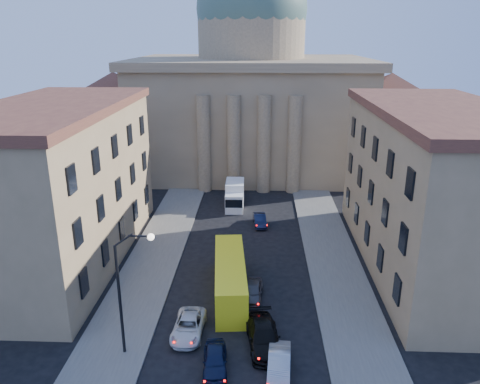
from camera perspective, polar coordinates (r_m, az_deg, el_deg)
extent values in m
cube|color=#5C5854|center=(42.52, -11.52, -10.29)|extent=(5.00, 60.00, 0.15)
cube|color=#5C5854|center=(41.97, 12.08, -10.74)|extent=(5.00, 60.00, 0.15)
cube|color=#7C684C|center=(75.06, 1.33, 9.16)|extent=(34.00, 26.00, 16.00)
cube|color=#7C684C|center=(74.14, 1.38, 15.58)|extent=(35.50, 27.50, 1.20)
cylinder|color=#7C684C|center=(74.03, 1.40, 18.36)|extent=(16.00, 16.00, 8.00)
sphere|color=#4D695C|center=(74.12, 1.43, 21.45)|extent=(16.40, 16.40, 16.40)
cube|color=#7C684C|center=(76.87, -14.68, 6.89)|extent=(13.00, 13.00, 11.00)
cone|color=#512A23|center=(75.77, -15.15, 12.44)|extent=(26.02, 26.02, 4.00)
cube|color=#7C684C|center=(76.12, 17.40, 6.54)|extent=(13.00, 13.00, 11.00)
cone|color=#512A23|center=(75.01, 17.97, 12.13)|extent=(26.02, 26.02, 4.00)
cylinder|color=#7C684C|center=(62.82, -4.43, 5.84)|extent=(1.80, 1.80, 13.00)
cylinder|color=#7C684C|center=(62.48, -0.76, 5.82)|extent=(1.80, 1.80, 13.00)
cylinder|color=#7C684C|center=(62.39, 2.93, 5.78)|extent=(1.80, 1.80, 13.00)
cylinder|color=#7C684C|center=(62.56, 6.61, 5.71)|extent=(1.80, 1.80, 13.00)
cube|color=tan|center=(46.02, -21.25, 0.44)|extent=(11.00, 26.00, 14.00)
cube|color=#512A23|center=(44.45, -22.36, 9.42)|extent=(11.60, 26.60, 0.80)
cube|color=tan|center=(45.00, 22.59, -0.12)|extent=(11.00, 26.00, 14.00)
cube|color=#512A23|center=(43.40, 23.79, 9.04)|extent=(11.60, 26.60, 0.80)
cylinder|color=black|center=(32.01, -14.42, -12.80)|extent=(0.20, 0.20, 8.00)
cylinder|color=black|center=(29.85, -14.07, -5.72)|extent=(1.30, 0.12, 0.96)
cylinder|color=black|center=(29.47, -12.25, -5.27)|extent=(1.30, 0.12, 0.12)
sphere|color=white|center=(29.31, -10.81, -5.41)|extent=(0.44, 0.44, 0.44)
imported|color=black|center=(31.80, -3.07, -19.73)|extent=(1.85, 3.93, 1.30)
imported|color=#9EA1A5|center=(31.59, 4.80, -20.07)|extent=(1.66, 4.09, 1.32)
imported|color=silver|center=(34.88, -6.30, -15.96)|extent=(2.22, 4.63, 1.27)
imported|color=black|center=(33.55, 2.90, -17.17)|extent=(2.83, 5.49, 1.52)
imported|color=#434347|center=(38.72, 1.56, -11.98)|extent=(1.82, 3.99, 1.33)
imported|color=black|center=(52.61, 2.43, -3.43)|extent=(1.68, 3.84, 1.23)
cube|color=yellow|center=(38.94, -1.22, -10.38)|extent=(3.30, 10.73, 2.98)
cube|color=black|center=(38.71, -1.22, -9.76)|extent=(3.31, 10.16, 1.06)
cylinder|color=black|center=(36.17, -2.62, -14.76)|extent=(0.37, 0.98, 0.96)
cylinder|color=black|center=(36.21, 0.52, -14.70)|extent=(0.37, 0.98, 0.96)
cylinder|color=black|center=(42.79, -2.64, -9.09)|extent=(0.37, 0.98, 0.96)
cylinder|color=black|center=(42.82, -0.04, -9.04)|extent=(0.37, 0.98, 0.96)
cube|color=white|center=(56.40, -0.71, -1.33)|extent=(2.17, 2.26, 2.22)
cube|color=black|center=(55.30, -0.75, -1.43)|extent=(2.04, 0.15, 1.02)
cube|color=white|center=(58.58, -0.63, -0.02)|extent=(2.29, 3.93, 2.87)
cylinder|color=black|center=(56.33, -1.67, -2.11)|extent=(0.27, 0.84, 0.83)
cylinder|color=black|center=(56.27, 0.22, -2.13)|extent=(0.27, 0.84, 0.83)
cylinder|color=black|center=(59.80, -1.48, -0.85)|extent=(0.27, 0.84, 0.83)
cylinder|color=black|center=(59.74, 0.29, -0.87)|extent=(0.27, 0.84, 0.83)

